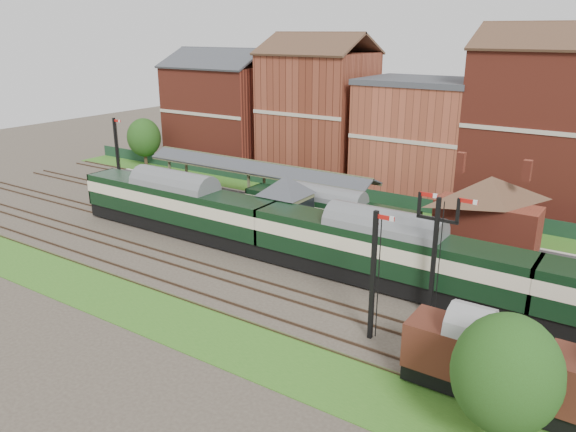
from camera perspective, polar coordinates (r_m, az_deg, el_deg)
The scene contains 18 objects.
ground at distance 44.61m, azimuth 0.65°, elevation -4.77°, with size 160.00×160.00×0.00m, color #473D33.
grass_back at distance 57.83m, azimuth 9.36°, elevation 0.50°, with size 90.00×4.50×0.06m, color #2D6619.
grass_front at distance 36.18m, azimuth -10.02°, elevation -10.88°, with size 90.00×5.00×0.06m, color #2D6619.
fence at distance 59.37m, azimuth 10.21°, elevation 1.66°, with size 90.00×0.12×1.50m, color #193823.
platform at distance 54.65m, azimuth 1.86°, elevation 0.20°, with size 55.00×3.40×1.00m, color #2D2D2D.
signal_box at distance 47.60m, azimuth -0.22°, elevation 0.84°, with size 5.40×5.40×6.00m.
brick_hut at distance 44.55m, azimuth 8.36°, elevation -3.35°, with size 3.20×2.64×2.94m.
station_building at distance 47.31m, azimuth 19.64°, elevation 0.59°, with size 8.10×8.10×5.90m.
canopy at distance 56.83m, azimuth -3.25°, elevation 5.17°, with size 26.00×3.89×4.08m.
semaphore_bracket at distance 35.90m, azimuth 14.72°, elevation -3.33°, with size 3.60×0.25×8.18m.
semaphore_platform_end at distance 68.69m, azimuth -16.99°, elevation 6.34°, with size 1.23×0.25×8.00m.
semaphore_siding at distance 32.88m, azimuth 8.67°, elevation -5.87°, with size 1.23×0.25×8.00m.
town_backdrop at distance 64.38m, azimuth 12.95°, elevation 8.50°, with size 69.00×10.00×16.00m.
dmu_train at distance 40.29m, azimuth 9.60°, elevation -3.49°, with size 60.80×3.19×4.67m.
platform_railcar at distance 49.41m, azimuth 4.05°, elevation 0.26°, with size 16.32×2.58×3.76m.
goods_van_a at distance 30.32m, azimuth 17.78°, elevation -13.25°, with size 6.04×2.62×3.67m.
tree_far at distance 25.77m, azimuth 21.29°, elevation -14.73°, with size 4.54×4.54×6.62m.
tree_back at distance 77.79m, azimuth -14.42°, elevation 7.72°, with size 4.44×4.44×6.49m.
Camera 1 is at (22.42, -34.35, 17.54)m, focal length 35.00 mm.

